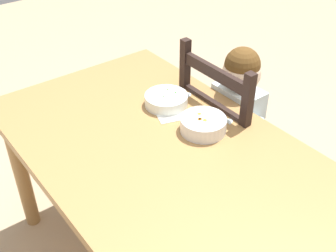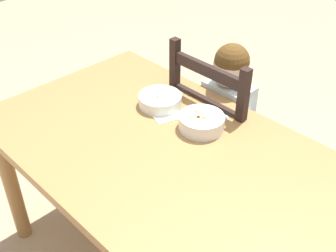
# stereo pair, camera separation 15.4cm
# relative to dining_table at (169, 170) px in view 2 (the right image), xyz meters

# --- Properties ---
(dining_table) EXTENTS (1.51, 0.88, 0.72)m
(dining_table) POSITION_rel_dining_table_xyz_m (0.00, 0.00, 0.00)
(dining_table) COLOR #A57844
(dining_table) RESTS_ON ground
(dining_chair) EXTENTS (0.42, 0.42, 0.95)m
(dining_chair) POSITION_rel_dining_table_xyz_m (-0.13, 0.48, -0.18)
(dining_chair) COLOR black
(dining_chair) RESTS_ON ground
(child_figure) EXTENTS (0.32, 0.31, 0.94)m
(child_figure) POSITION_rel_dining_table_xyz_m (-0.13, 0.48, -0.01)
(child_figure) COLOR silver
(child_figure) RESTS_ON ground
(bowl_of_peas) EXTENTS (0.18, 0.18, 0.05)m
(bowl_of_peas) POSITION_rel_dining_table_xyz_m (-0.25, 0.19, 0.12)
(bowl_of_peas) COLOR white
(bowl_of_peas) RESTS_ON dining_table
(bowl_of_carrots) EXTENTS (0.18, 0.18, 0.06)m
(bowl_of_carrots) POSITION_rel_dining_table_xyz_m (-0.01, 0.19, 0.12)
(bowl_of_carrots) COLOR white
(bowl_of_carrots) RESTS_ON dining_table
(spoon) EXTENTS (0.12, 0.11, 0.01)m
(spoon) POSITION_rel_dining_table_xyz_m (-0.10, 0.21, 0.10)
(spoon) COLOR silver
(spoon) RESTS_ON dining_table
(paper_napkin) EXTENTS (0.16, 0.15, 0.00)m
(paper_napkin) POSITION_rel_dining_table_xyz_m (-0.19, 0.16, 0.09)
(paper_napkin) COLOR white
(paper_napkin) RESTS_ON dining_table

